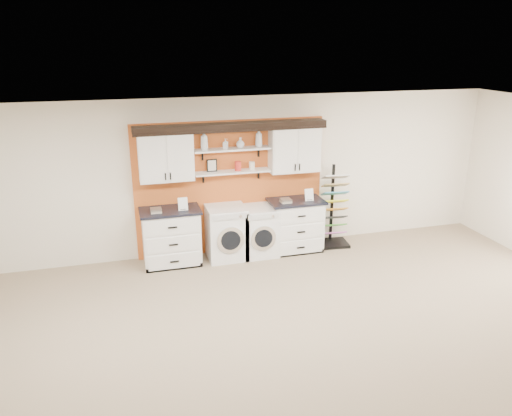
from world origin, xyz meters
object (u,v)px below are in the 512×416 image
object	(u,v)px
washer	(226,232)
dryer	(258,231)
base_cabinet_left	(171,237)
sample_rack	(333,220)
base_cabinet_right	(295,225)

from	to	relation	value
washer	dryer	world-z (taller)	washer
washer	base_cabinet_left	bearing A→B (deg)	179.80
base_cabinet_left	washer	bearing A→B (deg)	-0.20
sample_rack	base_cabinet_right	bearing A→B (deg)	-171.11
base_cabinet_right	sample_rack	xyz separation A→B (m)	(0.77, 0.03, 0.02)
washer	sample_rack	distance (m)	2.07
base_cabinet_right	sample_rack	size ratio (longest dim) A/B	0.65
washer	dryer	xyz separation A→B (m)	(0.58, 0.00, -0.03)
base_cabinet_right	washer	size ratio (longest dim) A/B	1.04
base_cabinet_left	dryer	distance (m)	1.55
sample_rack	dryer	bearing A→B (deg)	-172.14
base_cabinet_left	base_cabinet_right	size ratio (longest dim) A/B	1.03
base_cabinet_left	sample_rack	world-z (taller)	sample_rack
dryer	sample_rack	size ratio (longest dim) A/B	0.58
base_cabinet_right	dryer	distance (m)	0.71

